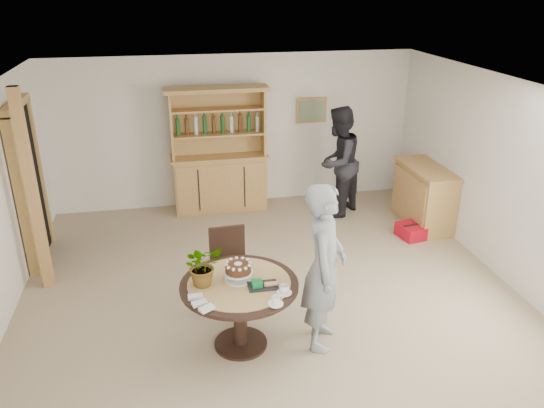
{
  "coord_description": "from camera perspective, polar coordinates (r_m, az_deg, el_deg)",
  "views": [
    {
      "loc": [
        -1.07,
        -5.02,
        3.55
      ],
      "look_at": [
        0.09,
        0.79,
        1.05
      ],
      "focal_mm": 35.0,
      "sensor_mm": 36.0,
      "label": 1
    }
  ],
  "objects": [
    {
      "name": "doorway",
      "position": [
        7.66,
        -24.73,
        2.11
      ],
      "size": [
        0.13,
        1.1,
        2.18
      ],
      "color": "black",
      "rests_on": "ground"
    },
    {
      "name": "sideboard",
      "position": [
        8.56,
        16.01,
        0.88
      ],
      "size": [
        0.54,
        1.26,
        0.94
      ],
      "color": "tan",
      "rests_on": "ground"
    },
    {
      "name": "teen_boy",
      "position": [
        5.39,
        5.62,
        -6.78
      ],
      "size": [
        0.64,
        0.77,
        1.79
      ],
      "primitive_type": "imported",
      "rotation": [
        0.0,
        0.0,
        1.19
      ],
      "color": "gray",
      "rests_on": "ground"
    },
    {
      "name": "ground",
      "position": [
        6.24,
        0.62,
        -11.8
      ],
      "size": [
        7.0,
        7.0,
        0.0
      ],
      "primitive_type": "plane",
      "color": "tan",
      "rests_on": "ground"
    },
    {
      "name": "coffee_cup_b",
      "position": [
        5.03,
        0.39,
        -10.39
      ],
      "size": [
        0.15,
        0.15,
        0.08
      ],
      "color": "white",
      "rests_on": "dining_table"
    },
    {
      "name": "hutch",
      "position": [
        8.78,
        -5.66,
        3.74
      ],
      "size": [
        1.62,
        0.54,
        2.04
      ],
      "color": "tan",
      "rests_on": "ground"
    },
    {
      "name": "room_shell",
      "position": [
        5.45,
        0.71,
        3.47
      ],
      "size": [
        6.04,
        7.04,
        2.52
      ],
      "color": "white",
      "rests_on": "ground"
    },
    {
      "name": "coffee_cup_a",
      "position": [
        5.19,
        1.32,
        -9.19
      ],
      "size": [
        0.15,
        0.15,
        0.09
      ],
      "color": "white",
      "rests_on": "dining_table"
    },
    {
      "name": "dining_chair",
      "position": [
        6.21,
        -4.62,
        -6.28
      ],
      "size": [
        0.44,
        0.44,
        0.95
      ],
      "rotation": [
        0.0,
        0.0,
        0.06
      ],
      "color": "black",
      "rests_on": "ground"
    },
    {
      "name": "gift_tray",
      "position": [
        5.29,
        -1.04,
        -8.64
      ],
      "size": [
        0.3,
        0.2,
        0.08
      ],
      "color": "black",
      "rests_on": "dining_table"
    },
    {
      "name": "adult_person",
      "position": [
        8.51,
        7.1,
        4.49
      ],
      "size": [
        1.09,
        1.09,
        1.78
      ],
      "primitive_type": "imported",
      "rotation": [
        0.0,
        0.0,
        3.9
      ],
      "color": "black",
      "rests_on": "ground"
    },
    {
      "name": "red_suitcase",
      "position": [
        8.27,
        15.48,
        -2.67
      ],
      "size": [
        0.67,
        0.51,
        0.21
      ],
      "rotation": [
        0.0,
        0.0,
        0.19
      ],
      "color": "red",
      "rests_on": "ground"
    },
    {
      "name": "pine_post",
      "position": [
        6.83,
        -24.37,
        1.07
      ],
      "size": [
        0.12,
        0.12,
        2.5
      ],
      "primitive_type": "cube",
      "color": "tan",
      "rests_on": "ground"
    },
    {
      "name": "birthday_cake",
      "position": [
        5.36,
        -3.66,
        -7.02
      ],
      "size": [
        0.3,
        0.3,
        0.2
      ],
      "color": "white",
      "rests_on": "dining_table"
    },
    {
      "name": "napkins",
      "position": [
        5.08,
        -7.71,
        -10.48
      ],
      "size": [
        0.24,
        0.33,
        0.03
      ],
      "color": "white",
      "rests_on": "dining_table"
    },
    {
      "name": "flower_vase",
      "position": [
        5.29,
        -7.46,
        -6.53
      ],
      "size": [
        0.47,
        0.44,
        0.42
      ],
      "primitive_type": "imported",
      "rotation": [
        0.0,
        0.0,
        0.35
      ],
      "color": "#3F7233",
      "rests_on": "dining_table"
    },
    {
      "name": "dining_table",
      "position": [
        5.46,
        -3.51,
        -9.81
      ],
      "size": [
        1.2,
        1.2,
        0.76
      ],
      "color": "black",
      "rests_on": "ground"
    }
  ]
}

